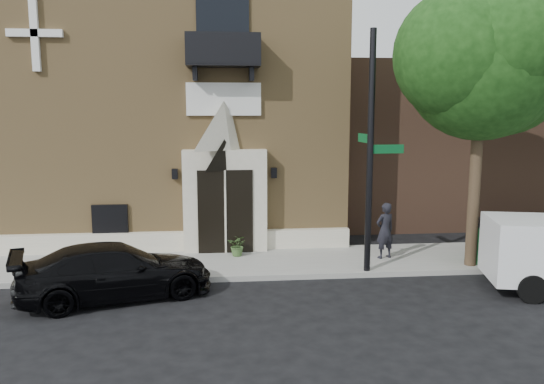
# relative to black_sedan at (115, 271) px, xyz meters

# --- Properties ---
(ground) EXTENTS (120.00, 120.00, 0.00)m
(ground) POSITION_rel_black_sedan_xyz_m (3.71, 0.95, -0.67)
(ground) COLOR black
(ground) RESTS_ON ground
(sidewalk) EXTENTS (42.00, 3.00, 0.15)m
(sidewalk) POSITION_rel_black_sedan_xyz_m (4.71, 2.45, -0.60)
(sidewalk) COLOR gray
(sidewalk) RESTS_ON ground
(church) EXTENTS (12.20, 11.01, 9.30)m
(church) POSITION_rel_black_sedan_xyz_m (0.72, 8.90, 3.96)
(church) COLOR #A5814E
(church) RESTS_ON ground
(neighbour_building) EXTENTS (18.00, 8.00, 6.40)m
(neighbour_building) POSITION_rel_black_sedan_xyz_m (15.71, 9.95, 2.53)
(neighbour_building) COLOR brown
(neighbour_building) RESTS_ON ground
(street_tree_left) EXTENTS (4.97, 4.38, 7.77)m
(street_tree_left) POSITION_rel_black_sedan_xyz_m (9.74, 1.29, 5.19)
(street_tree_left) COLOR #38281C
(street_tree_left) RESTS_ON sidewalk
(black_sedan) EXTENTS (5.00, 3.20, 1.35)m
(black_sedan) POSITION_rel_black_sedan_xyz_m (0.00, 0.00, 0.00)
(black_sedan) COLOR black
(black_sedan) RESTS_ON ground
(street_sign) EXTENTS (1.04, 1.04, 6.53)m
(street_sign) POSITION_rel_black_sedan_xyz_m (6.62, 1.17, 2.76)
(street_sign) COLOR black
(street_sign) RESTS_ON sidewalk
(fire_hydrant) EXTENTS (0.45, 0.36, 0.80)m
(fire_hydrant) POSITION_rel_black_sedan_xyz_m (10.33, 1.40, -0.13)
(fire_hydrant) COLOR red
(fire_hydrant) RESTS_ON sidewalk
(dumpster) EXTENTS (2.06, 1.47, 1.22)m
(dumpster) POSITION_rel_black_sedan_xyz_m (10.80, 1.64, 0.09)
(dumpster) COLOR #0F381B
(dumpster) RESTS_ON sidewalk
(planter) EXTENTS (0.73, 0.68, 0.66)m
(planter) POSITION_rel_black_sedan_xyz_m (3.08, 2.99, -0.19)
(planter) COLOR #41612F
(planter) RESTS_ON sidewalk
(pedestrian_near) EXTENTS (0.72, 0.59, 1.69)m
(pedestrian_near) POSITION_rel_black_sedan_xyz_m (7.46, 2.34, 0.32)
(pedestrian_near) COLOR black
(pedestrian_near) RESTS_ON sidewalk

